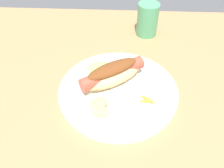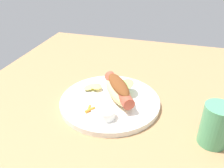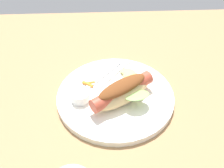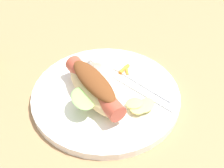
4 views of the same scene
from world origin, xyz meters
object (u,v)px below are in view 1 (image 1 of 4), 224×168
Objects in this scene: hot_dog at (112,74)px; drinking_cup at (148,20)px; plate at (118,91)px; sauce_ramekin at (153,82)px; chips_pile at (99,106)px; carrot_garnish at (147,100)px; knife at (119,111)px; fork at (129,113)px.

hot_dog is 27.48cm from drinking_cup.
plate is 6.52× the size of sauce_ramekin.
chips_pile reaches higher than carrot_garnish.
knife is (0.41, -7.26, 0.98)cm from plate.
carrot_garnish is at bearing -29.20° from plate.
knife is 7.27cm from carrot_garnish.
plate is 8.00cm from fork.
plate is 4.37× the size of chips_pile.
sauce_ramekin reaches higher than fork.
plate is at bearing -89.21° from hot_dog.
carrot_garnish reaches higher than knife.
drinking_cup reaches higher than fork.
hot_dog is at bearing 144.33° from carrot_garnish.
drinking_cup is (5.85, 35.28, 3.42)cm from fork.
knife is 2.23× the size of chips_pile.
fork is at bearing -101.29° from hot_dog.
fork is 6.71cm from chips_pile.
sauce_ramekin is (10.16, -0.58, -1.71)cm from hot_dog.
sauce_ramekin is 0.67× the size of chips_pile.
hot_dog is 4.77× the size of carrot_garnish.
hot_dog is at bearing 64.60° from fork.
drinking_cup reaches higher than hot_dog.
plate is 8.58× the size of carrot_garnish.
plate is 7.34cm from knife.
fork and knife have the same top height.
chips_pile is at bearing -165.48° from carrot_garnish.
chips_pile is at bearing -147.03° from sauce_ramekin.
knife is 36.11cm from drinking_cup.
chips_pile reaches higher than knife.
carrot_garnish is 0.33× the size of drinking_cup.
sauce_ramekin is 0.43× the size of drinking_cup.
hot_dog is at bearing 125.20° from plate.
hot_dog reaches higher than chips_pile.
hot_dog reaches higher than fork.
hot_dog is at bearing -111.32° from drinking_cup.
fork is at bearing -7.82° from chips_pile.
sauce_ramekin is 15.07cm from chips_pile.
fork is at bearing -99.41° from drinking_cup.
fork is 0.82× the size of knife.
fork is at bearing -138.52° from carrot_garnish.
chips_pile is at bearing -140.20° from hot_dog.
fork is (2.59, -7.50, 1.00)cm from plate.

